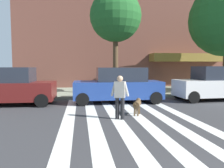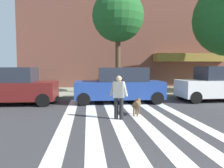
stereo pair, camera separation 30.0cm
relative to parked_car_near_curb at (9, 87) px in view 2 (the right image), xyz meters
name	(u,v)px [view 2 (the right image)]	position (x,y,z in m)	size (l,w,h in m)	color
ground_plane	(149,123)	(6.15, -4.56, -0.91)	(160.00, 160.00, 0.00)	#353538
sidewalk_far	(116,92)	(6.15, 4.48, -0.84)	(80.00, 6.00, 0.15)	gray
crosswalk_stripes	(131,124)	(5.54, -4.56, -0.91)	(4.95, 11.48, 0.01)	silver
parked_car_near_curb	(9,87)	(0.00, 0.00, 0.00)	(4.90, 2.11, 1.93)	#5C1816
parked_car_behind_first	(120,86)	(5.80, 0.00, 0.01)	(4.79, 2.02, 1.92)	navy
parked_car_third_in_line	(221,84)	(11.68, 0.00, 0.05)	(4.85, 2.01, 1.98)	silver
street_tree_nearest	(118,16)	(6.04, 2.51, 4.28)	(3.34, 3.34, 6.75)	#4C3823
pedestrian_dog_walker	(119,95)	(5.19, -3.87, 0.02)	(0.68, 0.37, 1.64)	black
dog_on_leash	(137,104)	(6.03, -3.21, -0.47)	(0.51, 0.95, 0.65)	brown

